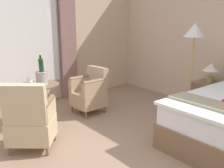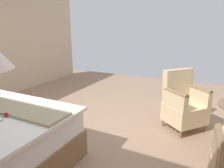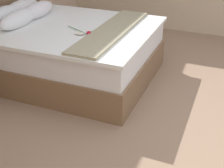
{
  "view_description": "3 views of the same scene",
  "coord_description": "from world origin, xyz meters",
  "px_view_note": "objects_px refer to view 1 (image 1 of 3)",
  "views": [
    {
      "loc": [
        1.93,
        -1.61,
        1.7
      ],
      "look_at": [
        -0.82,
        0.64,
        0.8
      ],
      "focal_mm": 40.0,
      "sensor_mm": 36.0,
      "label": 1
    },
    {
      "loc": [
        -1.45,
        2.72,
        1.58
      ],
      "look_at": [
        -0.46,
        0.73,
        0.97
      ],
      "focal_mm": 32.0,
      "sensor_mm": 36.0,
      "label": 2
    },
    {
      "loc": [
        -2.5,
        -0.05,
        1.83
      ],
      "look_at": [
        -0.58,
        0.74,
        0.71
      ],
      "focal_mm": 50.0,
      "sensor_mm": 36.0,
      "label": 3
    }
  ],
  "objects_px": {
    "nightstand": "(208,97)",
    "bedside_lamp": "(211,69)",
    "floor_lamp_brass": "(194,37)",
    "armchair_facing_bed": "(30,120)",
    "snack_plate": "(35,82)",
    "side_table_round": "(40,100)",
    "wine_glass_near_edge": "(28,79)",
    "wine_glass_near_bucket": "(45,75)",
    "armchair_by_window": "(90,92)",
    "champagne_bucket": "(42,76)"
  },
  "relations": [
    {
      "from": "nightstand",
      "to": "snack_plate",
      "type": "xyz_separation_m",
      "value": [
        -1.68,
        -2.69,
        0.4
      ]
    },
    {
      "from": "champagne_bucket",
      "to": "wine_glass_near_edge",
      "type": "distance_m",
      "value": 0.22
    },
    {
      "from": "nightstand",
      "to": "floor_lamp_brass",
      "type": "distance_m",
      "value": 1.21
    },
    {
      "from": "nightstand",
      "to": "armchair_facing_bed",
      "type": "distance_m",
      "value": 3.26
    },
    {
      "from": "champagne_bucket",
      "to": "wine_glass_near_bucket",
      "type": "relative_size",
      "value": 3.42
    },
    {
      "from": "armchair_by_window",
      "to": "snack_plate",
      "type": "bearing_deg",
      "value": -105.91
    },
    {
      "from": "bedside_lamp",
      "to": "floor_lamp_brass",
      "type": "bearing_deg",
      "value": -110.57
    },
    {
      "from": "bedside_lamp",
      "to": "armchair_by_window",
      "type": "bearing_deg",
      "value": -128.75
    },
    {
      "from": "wine_glass_near_bucket",
      "to": "armchair_facing_bed",
      "type": "relative_size",
      "value": 0.16
    },
    {
      "from": "nightstand",
      "to": "wine_glass_near_bucket",
      "type": "distance_m",
      "value": 3.05
    },
    {
      "from": "floor_lamp_brass",
      "to": "side_table_round",
      "type": "xyz_separation_m",
      "value": [
        -1.35,
        -2.31,
        -1.01
      ]
    },
    {
      "from": "snack_plate",
      "to": "armchair_by_window",
      "type": "relative_size",
      "value": 0.23
    },
    {
      "from": "nightstand",
      "to": "side_table_round",
      "type": "relative_size",
      "value": 0.85
    },
    {
      "from": "nightstand",
      "to": "wine_glass_near_edge",
      "type": "height_order",
      "value": "wine_glass_near_edge"
    },
    {
      "from": "floor_lamp_brass",
      "to": "side_table_round",
      "type": "distance_m",
      "value": 2.86
    },
    {
      "from": "champagne_bucket",
      "to": "snack_plate",
      "type": "height_order",
      "value": "champagne_bucket"
    },
    {
      "from": "nightstand",
      "to": "bedside_lamp",
      "type": "bearing_deg",
      "value": 180.0
    },
    {
      "from": "snack_plate",
      "to": "armchair_facing_bed",
      "type": "height_order",
      "value": "armchair_facing_bed"
    },
    {
      "from": "floor_lamp_brass",
      "to": "armchair_facing_bed",
      "type": "relative_size",
      "value": 1.73
    },
    {
      "from": "side_table_round",
      "to": "wine_glass_near_bucket",
      "type": "relative_size",
      "value": 4.6
    },
    {
      "from": "bedside_lamp",
      "to": "snack_plate",
      "type": "xyz_separation_m",
      "value": [
        -1.68,
        -2.69,
        -0.14
      ]
    },
    {
      "from": "side_table_round",
      "to": "wine_glass_near_edge",
      "type": "bearing_deg",
      "value": -95.31
    },
    {
      "from": "bedside_lamp",
      "to": "armchair_facing_bed",
      "type": "bearing_deg",
      "value": -102.66
    },
    {
      "from": "wine_glass_near_bucket",
      "to": "nightstand",
      "type": "bearing_deg",
      "value": 57.6
    },
    {
      "from": "side_table_round",
      "to": "floor_lamp_brass",
      "type": "bearing_deg",
      "value": 59.68
    },
    {
      "from": "floor_lamp_brass",
      "to": "wine_glass_near_bucket",
      "type": "xyz_separation_m",
      "value": [
        -1.46,
        -2.14,
        -0.63
      ]
    },
    {
      "from": "side_table_round",
      "to": "armchair_facing_bed",
      "type": "height_order",
      "value": "armchair_facing_bed"
    },
    {
      "from": "nightstand",
      "to": "bedside_lamp",
      "type": "height_order",
      "value": "bedside_lamp"
    },
    {
      "from": "armchair_by_window",
      "to": "wine_glass_near_edge",
      "type": "bearing_deg",
      "value": -95.36
    },
    {
      "from": "nightstand",
      "to": "wine_glass_near_bucket",
      "type": "relative_size",
      "value": 3.89
    },
    {
      "from": "side_table_round",
      "to": "snack_plate",
      "type": "bearing_deg",
      "value": 177.78
    },
    {
      "from": "snack_plate",
      "to": "armchair_facing_bed",
      "type": "distance_m",
      "value": 1.11
    },
    {
      "from": "wine_glass_near_bucket",
      "to": "wine_glass_near_edge",
      "type": "height_order",
      "value": "wine_glass_near_bucket"
    },
    {
      "from": "snack_plate",
      "to": "armchair_by_window",
      "type": "distance_m",
      "value": 1.02
    },
    {
      "from": "floor_lamp_brass",
      "to": "bedside_lamp",
      "type": "bearing_deg",
      "value": 69.43
    },
    {
      "from": "bedside_lamp",
      "to": "armchair_by_window",
      "type": "height_order",
      "value": "bedside_lamp"
    },
    {
      "from": "champagne_bucket",
      "to": "wine_glass_near_edge",
      "type": "xyz_separation_m",
      "value": [
        -0.09,
        -0.2,
        -0.04
      ]
    },
    {
      "from": "armchair_by_window",
      "to": "armchair_facing_bed",
      "type": "xyz_separation_m",
      "value": [
        0.69,
        -1.43,
        0.02
      ]
    },
    {
      "from": "armchair_by_window",
      "to": "armchair_facing_bed",
      "type": "height_order",
      "value": "armchair_facing_bed"
    },
    {
      "from": "nightstand",
      "to": "side_table_round",
      "type": "bearing_deg",
      "value": -118.99
    },
    {
      "from": "nightstand",
      "to": "snack_plate",
      "type": "bearing_deg",
      "value": -121.88
    },
    {
      "from": "wine_glass_near_bucket",
      "to": "wine_glass_near_edge",
      "type": "relative_size",
      "value": 1.02
    },
    {
      "from": "armchair_by_window",
      "to": "side_table_round",
      "type": "bearing_deg",
      "value": -95.37
    },
    {
      "from": "floor_lamp_brass",
      "to": "wine_glass_near_edge",
      "type": "distance_m",
      "value": 2.9
    },
    {
      "from": "floor_lamp_brass",
      "to": "armchair_facing_bed",
      "type": "xyz_separation_m",
      "value": [
        -0.57,
        -2.79,
        -1.0
      ]
    },
    {
      "from": "bedside_lamp",
      "to": "snack_plate",
      "type": "distance_m",
      "value": 3.18
    },
    {
      "from": "floor_lamp_brass",
      "to": "champagne_bucket",
      "type": "height_order",
      "value": "floor_lamp_brass"
    },
    {
      "from": "bedside_lamp",
      "to": "armchair_by_window",
      "type": "xyz_separation_m",
      "value": [
        -1.41,
        -1.75,
        -0.43
      ]
    },
    {
      "from": "champagne_bucket",
      "to": "armchair_facing_bed",
      "type": "bearing_deg",
      "value": -35.72
    },
    {
      "from": "side_table_round",
      "to": "armchair_by_window",
      "type": "xyz_separation_m",
      "value": [
        0.09,
        0.95,
        -0.01
      ]
    }
  ]
}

